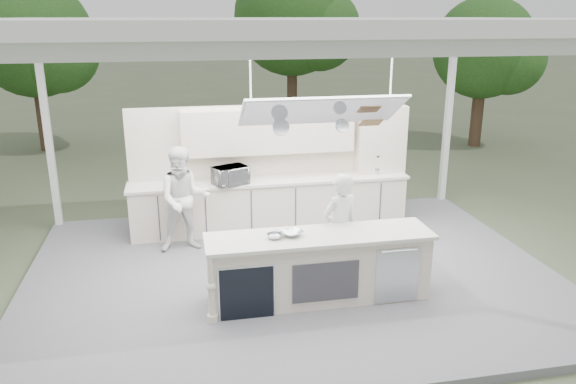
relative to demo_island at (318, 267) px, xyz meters
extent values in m
plane|color=#48553A|center=(-0.18, 0.91, -0.60)|extent=(90.00, 90.00, 0.00)
cube|color=#59595E|center=(-0.18, 0.91, -0.54)|extent=(8.00, 6.00, 0.12)
cube|color=white|center=(3.72, 3.81, 1.25)|extent=(0.12, 0.12, 3.70)
cube|color=white|center=(-4.08, 3.81, 1.25)|extent=(0.12, 0.12, 3.70)
cube|color=white|center=(-0.18, 0.91, 3.18)|extent=(8.20, 6.20, 0.16)
cube|color=white|center=(-0.18, -1.99, 3.02)|extent=(8.00, 0.12, 0.16)
cube|color=white|center=(-0.18, 3.81, 3.02)|extent=(8.00, 0.12, 0.16)
cube|color=white|center=(3.72, 0.91, 3.02)|extent=(0.12, 6.00, 0.16)
cube|color=white|center=(0.02, 0.01, 2.15)|extent=(2.00, 0.71, 0.43)
cube|color=white|center=(0.02, 0.01, 2.15)|extent=(2.06, 0.76, 0.46)
cylinder|color=white|center=(-0.88, 0.01, 2.63)|extent=(0.02, 0.02, 0.95)
cylinder|color=white|center=(0.92, 0.01, 2.63)|extent=(0.02, 0.02, 0.95)
cylinder|color=silver|center=(-0.48, 0.16, 1.93)|extent=(0.22, 0.14, 0.21)
cylinder|color=silver|center=(0.32, 0.11, 1.93)|extent=(0.18, 0.12, 0.18)
cube|color=brown|center=(0.72, 0.13, 1.95)|extent=(0.28, 0.18, 0.12)
cube|color=beige|center=(0.02, 0.01, -0.03)|extent=(3.00, 0.70, 0.90)
cube|color=silver|center=(0.02, 0.01, 0.45)|extent=(3.10, 0.78, 0.05)
cylinder|color=beige|center=(-1.48, -0.34, -0.02)|extent=(0.11, 0.11, 0.92)
cube|color=black|center=(-1.03, -0.34, -0.12)|extent=(0.70, 0.04, 0.72)
cube|color=silver|center=(-1.03, -0.35, -0.12)|extent=(0.74, 0.03, 0.72)
cube|color=#38373C|center=(0.02, -0.35, -0.06)|extent=(0.90, 0.02, 0.55)
cube|color=silver|center=(1.02, -0.35, -0.06)|extent=(0.62, 0.02, 0.78)
cube|color=beige|center=(-0.18, 2.81, -0.03)|extent=(5.00, 0.65, 0.90)
cube|color=silver|center=(-0.18, 2.81, 0.45)|extent=(5.08, 0.72, 0.05)
cube|color=beige|center=(-0.18, 3.11, 0.65)|extent=(5.00, 0.10, 2.25)
cube|color=beige|center=(-0.18, 2.98, 1.32)|extent=(3.10, 0.38, 0.80)
cube|color=beige|center=(1.92, 2.93, 1.07)|extent=(0.90, 0.45, 1.30)
cube|color=brown|center=(1.92, 2.93, 1.07)|extent=(0.84, 0.40, 0.03)
cylinder|color=silver|center=(1.82, 2.79, 0.53)|extent=(0.20, 0.20, 0.12)
cylinder|color=black|center=(1.82, 2.79, 0.69)|extent=(0.17, 0.17, 0.20)
cylinder|color=black|center=(2.17, 2.79, 0.52)|extent=(0.16, 0.16, 0.10)
cone|color=black|center=(2.17, 2.79, 0.69)|extent=(0.14, 0.14, 0.24)
cylinder|color=#442F22|center=(-5.68, 10.91, 0.45)|extent=(0.36, 0.36, 2.10)
sphere|color=#305620|center=(-5.68, 10.91, 2.69)|extent=(3.40, 3.40, 3.40)
sphere|color=#305620|center=(-5.00, 10.40, 2.35)|extent=(2.38, 2.38, 2.38)
cylinder|color=#442F22|center=(2.32, 12.91, 0.63)|extent=(0.36, 0.36, 2.45)
sphere|color=#305620|center=(2.32, 12.91, 3.25)|extent=(4.00, 4.00, 4.00)
sphere|color=#305620|center=(3.12, 12.31, 2.85)|extent=(2.80, 2.80, 2.80)
cylinder|color=#442F22|center=(7.32, 8.91, 0.37)|extent=(0.36, 0.36, 1.92)
sphere|color=#305620|center=(7.32, 8.91, 2.38)|extent=(3.00, 3.00, 3.00)
sphere|color=#305620|center=(7.92, 8.46, 2.08)|extent=(2.10, 2.10, 2.10)
imported|color=silver|center=(0.44, 0.46, 0.35)|extent=(0.71, 0.60, 1.66)
imported|color=white|center=(-1.74, 2.12, 0.41)|extent=(0.90, 0.72, 1.77)
imported|color=silver|center=(-0.92, 2.61, 0.63)|extent=(0.69, 0.59, 0.32)
imported|color=silver|center=(-0.36, 0.05, 0.51)|extent=(0.38, 0.38, 0.07)
imported|color=silver|center=(-0.60, 0.00, 0.51)|extent=(0.24, 0.24, 0.07)
camera|label=1|loc=(-1.78, -6.81, 3.30)|focal=35.00mm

